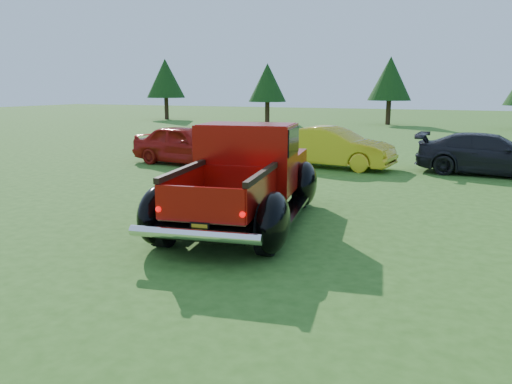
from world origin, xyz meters
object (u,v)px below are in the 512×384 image
show_car_red (187,145)px  show_car_yellow (332,147)px  pickup_truck (247,174)px  tree_mid_left (390,79)px  tree_far_west (165,78)px  tree_west (267,83)px  show_car_grey (490,154)px

show_car_red → show_car_yellow: 5.19m
pickup_truck → tree_mid_left: bearing=84.0°
tree_far_west → pickup_truck: size_ratio=0.92×
tree_west → show_car_grey: bearing=-51.2°
show_car_grey → tree_far_west: bearing=54.5°
show_car_grey → tree_west: bearing=41.8°
tree_far_west → pickup_truck: bearing=-53.9°
tree_far_west → show_car_red: (15.50, -22.21, -2.81)m
tree_far_west → tree_mid_left: (19.00, 1.00, -0.14)m
tree_west → show_car_red: size_ratio=1.11×
tree_west → show_car_red: tree_west is taller
tree_mid_left → pickup_truck: tree_mid_left is taller
tree_west → tree_mid_left: tree_mid_left is taller
show_car_red → tree_far_west: bearing=42.4°
pickup_truck → show_car_red: bearing=120.9°
pickup_truck → show_car_red: size_ratio=1.36×
tree_mid_left → show_car_red: 23.62m
show_car_yellow → show_car_grey: show_car_yellow is taller
show_car_yellow → tree_far_west: bearing=50.7°
tree_far_west → show_car_yellow: size_ratio=1.22×
tree_far_west → show_car_red: tree_far_west is taller
tree_west → tree_mid_left: 9.22m
show_car_red → show_car_grey: show_car_red is taller
tree_far_west → tree_mid_left: 19.03m
tree_west → tree_mid_left: size_ratio=0.92×
tree_west → tree_mid_left: (9.00, 2.00, 0.27)m
pickup_truck → show_car_yellow: 7.56m
show_car_yellow → pickup_truck: bearing=-172.4°
tree_west → tree_mid_left: bearing=12.5°
tree_west → show_car_red: bearing=-75.5°
tree_far_west → show_car_yellow: bearing=-45.4°
tree_mid_left → tree_west: bearing=-167.5°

